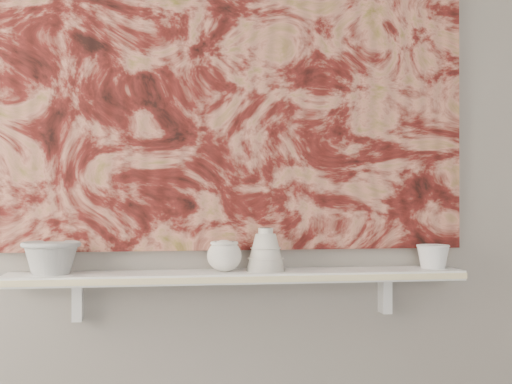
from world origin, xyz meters
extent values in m
plane|color=gray|center=(0.00, 1.60, 1.35)|extent=(3.60, 0.00, 3.60)
cube|color=silver|center=(0.00, 1.51, 0.92)|extent=(1.40, 0.18, 0.03)
cube|color=beige|center=(0.00, 1.41, 0.92)|extent=(1.40, 0.01, 0.02)
cube|color=silver|center=(-0.49, 1.57, 0.84)|extent=(0.03, 0.06, 0.12)
cube|color=silver|center=(0.49, 1.57, 0.84)|extent=(0.03, 0.06, 0.12)
cube|color=#5D1915|center=(0.00, 1.59, 1.54)|extent=(1.50, 0.02, 1.10)
cube|color=black|center=(0.45, 1.57, 1.23)|extent=(0.09, 0.00, 0.08)
camera|label=1|loc=(-0.28, -0.67, 1.16)|focal=50.00mm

